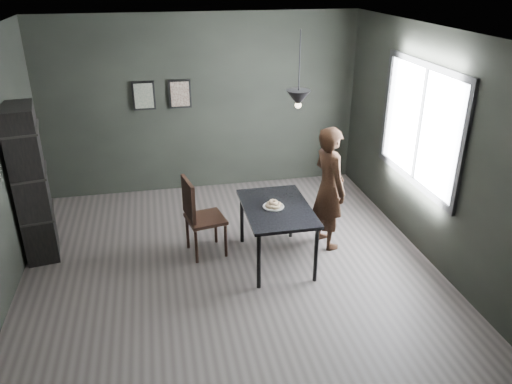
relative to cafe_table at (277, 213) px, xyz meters
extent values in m
plane|color=#393331|center=(-0.60, 0.00, -0.67)|extent=(5.00, 5.00, 0.00)
cube|color=black|center=(-0.60, 2.50, 0.73)|extent=(5.00, 0.10, 2.80)
cube|color=silver|center=(-0.60, 0.00, 2.13)|extent=(5.00, 5.00, 0.02)
cube|color=white|center=(1.88, 0.20, 0.93)|extent=(0.02, 1.80, 1.40)
cube|color=black|center=(1.87, 0.20, 0.93)|extent=(0.04, 1.96, 1.56)
cube|color=black|center=(0.00, 0.00, 0.06)|extent=(0.80, 1.20, 0.04)
cylinder|color=black|center=(-0.34, -0.54, -0.32)|extent=(0.05, 0.05, 0.71)
cylinder|color=black|center=(0.34, -0.54, -0.32)|extent=(0.05, 0.05, 0.71)
cylinder|color=black|center=(-0.34, 0.54, -0.32)|extent=(0.05, 0.05, 0.71)
cylinder|color=black|center=(0.34, 0.54, -0.32)|extent=(0.05, 0.05, 0.71)
cylinder|color=silver|center=(-0.05, -0.01, 0.08)|extent=(0.23, 0.23, 0.01)
torus|color=#F0E5BB|center=(0.00, 0.01, 0.11)|extent=(0.12, 0.12, 0.04)
torus|color=#F0E5BB|center=(-0.06, 0.04, 0.11)|extent=(0.12, 0.12, 0.04)
torus|color=#F0E5BB|center=(-0.09, -0.02, 0.11)|extent=(0.12, 0.12, 0.04)
torus|color=#F0E5BB|center=(-0.03, -0.05, 0.11)|extent=(0.12, 0.12, 0.04)
torus|color=#F0E5BB|center=(-0.05, -0.01, 0.15)|extent=(0.17, 0.17, 0.06)
imported|color=black|center=(0.75, 0.27, 0.15)|extent=(0.51, 0.67, 1.63)
cube|color=black|center=(-0.84, 0.37, -0.18)|extent=(0.54, 0.54, 0.04)
cube|color=black|center=(-1.04, 0.33, 0.13)|extent=(0.13, 0.45, 0.50)
cylinder|color=black|center=(-0.99, 0.14, -0.45)|extent=(0.04, 0.04, 0.44)
cylinder|color=black|center=(-0.61, 0.21, -0.45)|extent=(0.04, 0.04, 0.44)
cylinder|color=black|center=(-1.07, 0.52, -0.45)|extent=(0.04, 0.04, 0.44)
cylinder|color=black|center=(-0.69, 0.60, -0.45)|extent=(0.04, 0.04, 0.44)
cube|color=black|center=(-2.92, 0.78, 0.31)|extent=(0.48, 0.71, 1.96)
cylinder|color=black|center=(0.25, 0.10, 1.75)|extent=(0.01, 0.01, 0.75)
cone|color=black|center=(0.25, 0.10, 1.38)|extent=(0.28, 0.28, 0.18)
sphere|color=#FFE0B2|center=(0.25, 0.10, 1.30)|extent=(0.07, 0.07, 0.07)
cube|color=black|center=(-1.50, 2.47, 0.93)|extent=(0.34, 0.03, 0.44)
cube|color=#395043|center=(-1.50, 2.45, 0.93)|extent=(0.28, 0.01, 0.38)
cube|color=black|center=(-0.95, 2.47, 0.93)|extent=(0.34, 0.03, 0.44)
cube|color=brown|center=(-0.95, 2.45, 0.93)|extent=(0.28, 0.01, 0.38)
camera|label=1|loc=(-1.35, -5.25, 2.77)|focal=35.00mm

